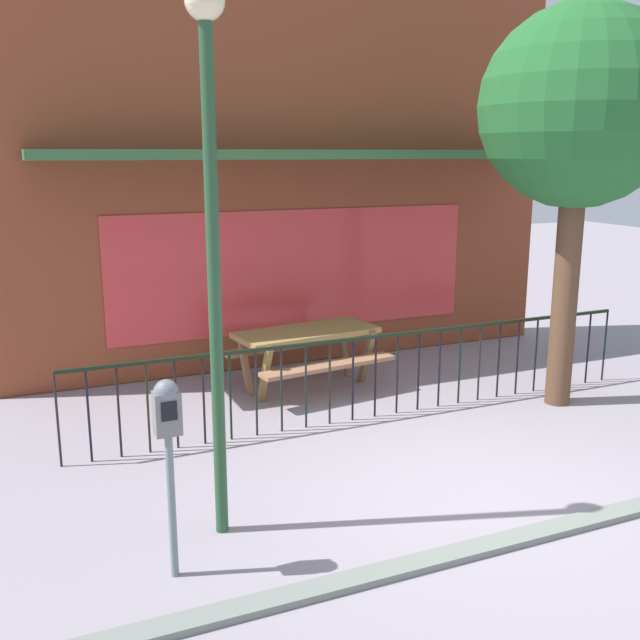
# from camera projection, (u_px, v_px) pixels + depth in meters

# --- Properties ---
(ground) EXTENTS (40.00, 40.00, 0.00)m
(ground) POSITION_uv_depth(u_px,v_px,m) (483.00, 492.00, 6.48)
(ground) COLOR gray
(pub_storefront) EXTENTS (8.15, 1.49, 5.35)m
(pub_storefront) POSITION_uv_depth(u_px,v_px,m) (290.00, 175.00, 10.09)
(pub_storefront) COLOR #482312
(pub_storefront) RESTS_ON ground
(patio_fence_front) EXTENTS (6.87, 0.04, 0.97)m
(patio_fence_front) POSITION_uv_depth(u_px,v_px,m) (376.00, 361.00, 8.20)
(patio_fence_front) COLOR black
(patio_fence_front) RESTS_ON ground
(picnic_table_left) EXTENTS (1.96, 1.58, 0.79)m
(picnic_table_left) POSITION_uv_depth(u_px,v_px,m) (307.00, 342.00, 9.22)
(picnic_table_left) COLOR #9E7C43
(picnic_table_left) RESTS_ON ground
(parking_meter_near) EXTENTS (0.18, 0.17, 1.47)m
(parking_meter_near) POSITION_uv_depth(u_px,v_px,m) (168.00, 427.00, 4.95)
(parking_meter_near) COLOR slate
(parking_meter_near) RESTS_ON ground
(street_tree) EXTENTS (2.24, 2.24, 4.59)m
(street_tree) POSITION_uv_depth(u_px,v_px,m) (579.00, 111.00, 8.04)
(street_tree) COLOR brown
(street_tree) RESTS_ON ground
(street_lamp) EXTENTS (0.28, 0.28, 4.12)m
(street_lamp) POSITION_uv_depth(u_px,v_px,m) (211.00, 194.00, 5.23)
(street_lamp) COLOR #274E2D
(street_lamp) RESTS_ON ground
(curb_edge) EXTENTS (11.41, 0.20, 0.11)m
(curb_edge) POSITION_uv_depth(u_px,v_px,m) (544.00, 535.00, 5.76)
(curb_edge) COLOR gray
(curb_edge) RESTS_ON ground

